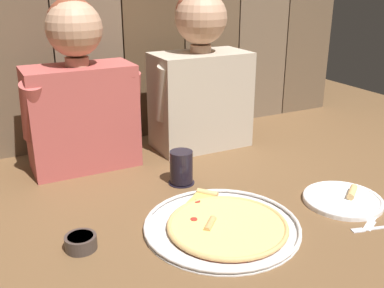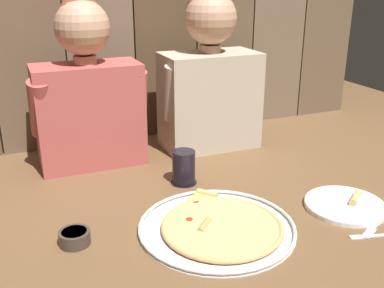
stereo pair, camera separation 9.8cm
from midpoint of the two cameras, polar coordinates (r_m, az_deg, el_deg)
The scene contains 9 objects.
ground_plane at distance 1.36m, azimuth 3.93°, elevation -8.50°, with size 3.20×3.20×0.00m, color brown.
pizza_tray at distance 1.27m, azimuth 5.65°, elevation -10.40°, with size 0.44×0.44×0.03m.
dinner_plate at distance 1.46m, azimuth 20.74°, elevation -7.27°, with size 0.24×0.24×0.03m.
drinking_glass at distance 1.51m, azimuth 0.80°, elevation -3.02°, with size 0.09×0.09×0.11m.
dipping_bowl at distance 1.22m, azimuth -12.43°, elevation -11.48°, with size 0.08×0.08×0.04m.
table_fork at distance 1.34m, azimuth 23.70°, elevation -10.66°, with size 0.13×0.05×0.01m.
table_knife at distance 1.40m, azimuth 24.13°, elevation -9.48°, with size 0.15×0.09×0.01m.
diner_left at distance 1.63m, azimuth -11.47°, elevation 6.85°, with size 0.41×0.21×0.60m.
diner_right at distance 1.78m, azimuth 3.86°, elevation 8.64°, with size 0.41×0.21×0.62m.
Camera 2 is at (-0.50, -1.08, 0.66)m, focal length 42.01 mm.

